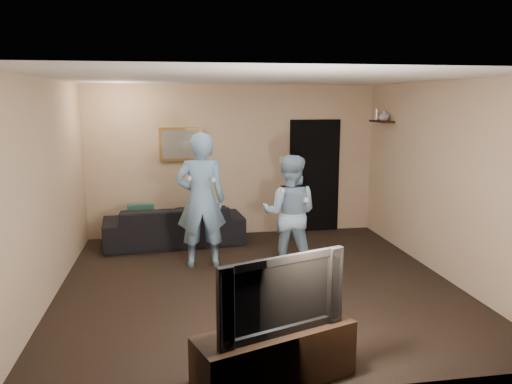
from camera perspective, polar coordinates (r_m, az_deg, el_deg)
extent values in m
plane|color=black|center=(6.58, 0.17, -10.39)|extent=(5.00, 5.00, 0.00)
cube|color=silver|center=(6.15, 0.19, 12.88)|extent=(5.00, 5.00, 0.04)
cube|color=tan|center=(8.68, -2.59, 3.59)|extent=(5.00, 0.04, 2.60)
cube|color=tan|center=(3.85, 6.46, -5.35)|extent=(5.00, 0.04, 2.60)
cube|color=tan|center=(6.32, -22.78, 0.16)|extent=(0.04, 5.00, 2.60)
cube|color=tan|center=(7.09, 20.54, 1.36)|extent=(0.04, 5.00, 2.60)
imported|color=black|center=(8.29, -9.35, -3.72)|extent=(2.31, 1.07, 0.65)
cube|color=#17453D|center=(8.27, -13.00, -2.79)|extent=(0.43, 0.16, 0.42)
cube|color=olive|center=(8.56, -8.60, 5.41)|extent=(0.72, 0.05, 0.57)
cube|color=slate|center=(8.54, -8.60, 5.39)|extent=(0.62, 0.01, 0.47)
cube|color=black|center=(8.98, 6.68, 1.83)|extent=(0.90, 0.06, 2.00)
cube|color=silver|center=(8.80, 2.95, 3.68)|extent=(0.08, 0.02, 0.12)
cube|color=black|center=(8.57, 14.18, 7.83)|extent=(0.20, 0.60, 0.03)
imported|color=silver|center=(8.50, 14.42, 8.46)|extent=(0.17, 0.17, 0.17)
cylinder|color=silver|center=(8.77, 13.66, 8.59)|extent=(0.06, 0.06, 0.18)
cube|color=black|center=(4.35, 2.21, -18.28)|extent=(1.43, 0.87, 0.49)
imported|color=black|center=(4.11, 2.27, -11.29)|extent=(1.12, 0.53, 0.66)
imported|color=#71A0C5|center=(7.04, -6.30, -0.94)|extent=(0.70, 0.47, 1.91)
cube|color=white|center=(6.75, -7.61, 1.59)|extent=(0.04, 0.14, 0.04)
cube|color=white|center=(6.77, -4.90, 1.44)|extent=(0.05, 0.09, 0.05)
imported|color=#8AADC8|center=(6.85, 3.87, -2.47)|extent=(0.95, 0.84, 1.62)
cube|color=white|center=(6.53, 2.99, 0.29)|extent=(0.04, 0.14, 0.04)
cube|color=white|center=(6.63, 5.68, -0.87)|extent=(0.05, 0.09, 0.05)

